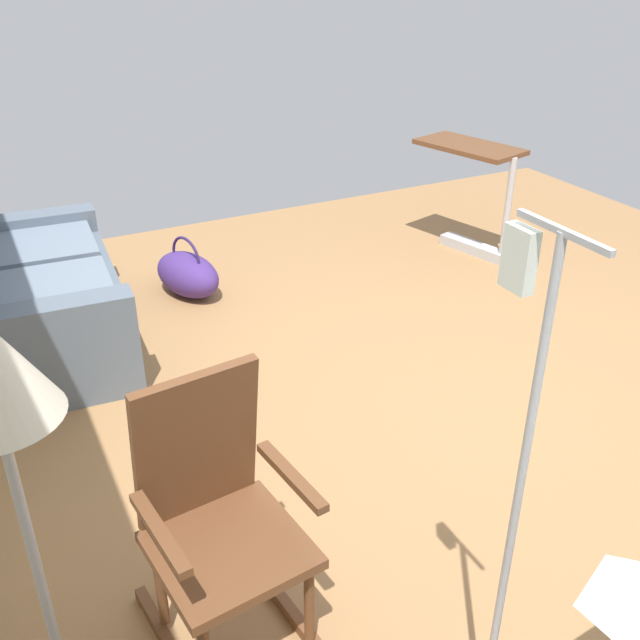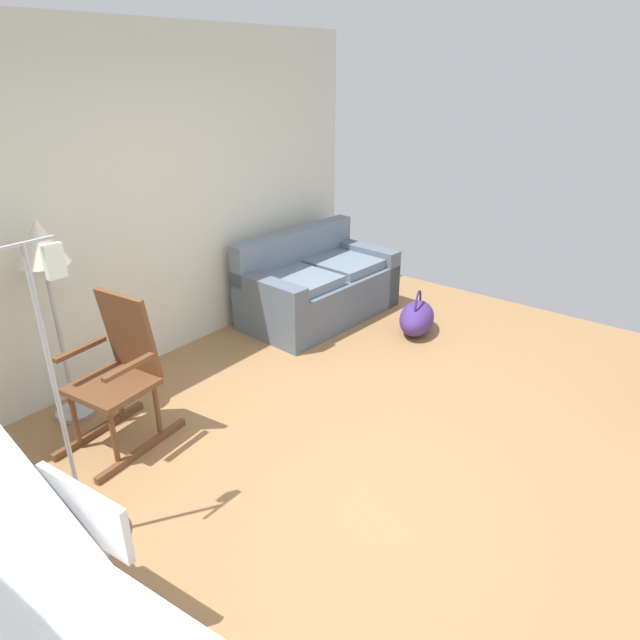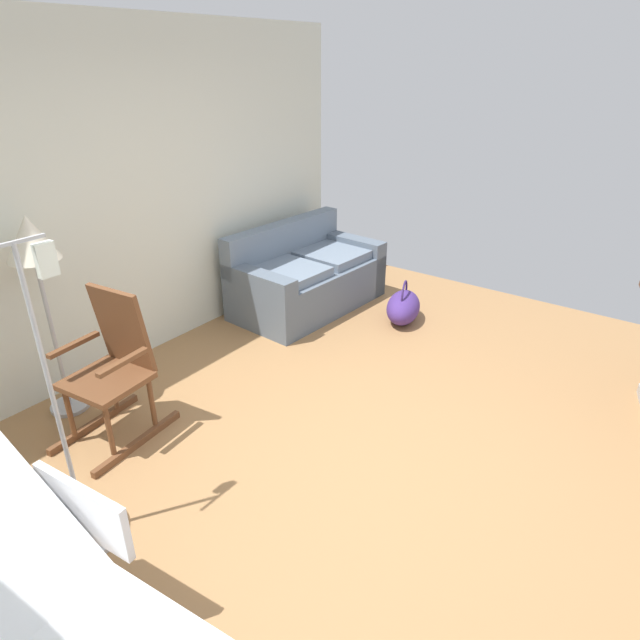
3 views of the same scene
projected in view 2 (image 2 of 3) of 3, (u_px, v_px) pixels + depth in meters
name	position (u px, v px, depth m)	size (l,w,h in m)	color
ground_plane	(368.00, 480.00, 3.57)	(6.79, 6.79, 0.00)	#9E7247
back_wall	(111.00, 211.00, 4.37)	(5.63, 0.10, 2.70)	silver
couch	(318.00, 288.00, 5.76)	(1.65, 0.95, 0.85)	slate
rocking_chair	(120.00, 374.00, 3.77)	(0.81, 0.56, 1.05)	brown
floor_lamp	(43.00, 256.00, 3.73)	(0.34, 0.34, 1.48)	#B2B5BA
duffel_bag	(417.00, 318.00, 5.46)	(0.63, 0.49, 0.43)	#472D7A
iv_pole	(82.00, 502.00, 3.04)	(0.44, 0.44, 1.69)	#B2B5BA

